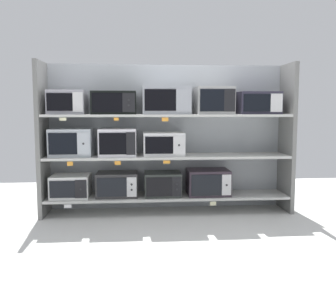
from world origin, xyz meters
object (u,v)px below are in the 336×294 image
Objects in this scene: microwave_1 at (117,184)px; microwave_5 at (118,142)px; microwave_11 at (258,103)px; microwave_7 at (67,102)px; microwave_2 at (163,184)px; microwave_4 at (71,142)px; microwave_0 at (71,186)px; microwave_10 at (214,101)px; microwave_6 at (164,144)px; microwave_8 at (114,103)px; microwave_3 at (208,182)px; microwave_9 at (166,101)px.

microwave_5 reaches higher than microwave_1.
microwave_11 is at bearing 0.00° from microwave_5.
microwave_2 is at bearing -0.02° from microwave_7.
microwave_4 is 0.48m from microwave_7.
microwave_0 is at bearing -180.00° from microwave_11.
microwave_0 is 1.02× the size of microwave_10.
microwave_4 is at bearing 180.00° from microwave_5.
microwave_5 is 1.28m from microwave_10.
microwave_10 is (0.62, -0.00, 0.53)m from microwave_6.
microwave_8 is at bearing -0.03° from microwave_0.
microwave_8 reaches higher than microwave_3.
microwave_10 reaches higher than microwave_2.
microwave_11 reaches higher than microwave_2.
microwave_2 is 0.90× the size of microwave_4.
microwave_0 is at bearing -179.99° from microwave_6.
microwave_11 is (1.14, -0.00, -0.03)m from microwave_9.
microwave_9 is at bearing 180.00° from microwave_11.
microwave_7 is (-1.13, 0.00, 1.00)m from microwave_2.
microwave_4 is 1.00× the size of microwave_6.
microwave_6 is 0.99× the size of microwave_11.
microwave_9 is 1.28× the size of microwave_10.
microwave_10 is (1.19, 0.00, 1.02)m from microwave_1.
microwave_1 is 1.19m from microwave_9.
microwave_5 is (0.56, -0.00, -0.00)m from microwave_4.
microwave_11 is (2.32, -0.00, -0.01)m from microwave_7.
microwave_4 reaches higher than microwave_2.
microwave_3 is at bearing -0.00° from microwave_8.
microwave_10 reaches higher than microwave_0.
microwave_0 is 0.80× the size of microwave_9.
microwave_1 is at bearing -180.00° from microwave_10.
microwave_1 is 0.52m from microwave_5.
microwave_7 is (-0.57, 0.00, 1.00)m from microwave_1.
microwave_1 is 0.56m from microwave_2.
microwave_10 is at bearing -179.99° from microwave_11.
microwave_3 is 1.16m from microwave_11.
microwave_8 is (-0.58, -0.00, 1.00)m from microwave_2.
microwave_4 is 1.25m from microwave_9.
microwave_2 is 1.15m from microwave_8.
microwave_7 is (-0.03, 0.00, 0.48)m from microwave_4.
microwave_4 is at bearing -180.00° from microwave_11.
microwave_9 is at bearing -0.16° from microwave_6.
microwave_8 is at bearing -179.97° from microwave_9.
microwave_5 reaches higher than microwave_2.
microwave_6 is at bearing -0.00° from microwave_7.
microwave_6 is at bearing 0.03° from microwave_1.
microwave_8 reaches higher than microwave_2.
microwave_9 reaches higher than microwave_6.
microwave_6 is 0.78m from microwave_8.
microwave_4 is 1.12× the size of microwave_10.
microwave_3 is at bearing -0.05° from microwave_6.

